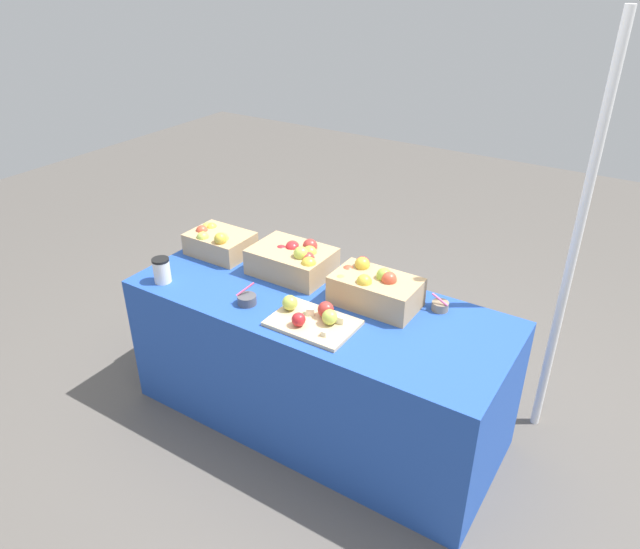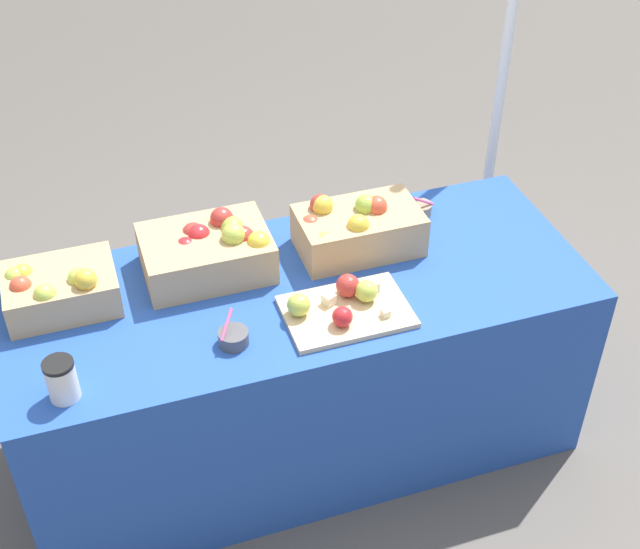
# 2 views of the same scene
# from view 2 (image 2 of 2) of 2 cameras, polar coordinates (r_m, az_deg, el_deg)

# --- Properties ---
(ground_plane) EXTENTS (10.00, 10.00, 0.00)m
(ground_plane) POSITION_cam_2_polar(r_m,az_deg,el_deg) (3.36, -1.19, -10.46)
(ground_plane) COLOR #56514C
(table) EXTENTS (1.90, 0.76, 0.74)m
(table) POSITION_cam_2_polar(r_m,az_deg,el_deg) (3.08, -1.28, -5.96)
(table) COLOR #234CAD
(table) RESTS_ON ground_plane
(apple_crate_left) EXTENTS (0.34, 0.25, 0.17)m
(apple_crate_left) POSITION_cam_2_polar(r_m,az_deg,el_deg) (2.83, -16.65, -0.85)
(apple_crate_left) COLOR tan
(apple_crate_left) RESTS_ON table
(apple_crate_middle) EXTENTS (0.41, 0.29, 0.19)m
(apple_crate_middle) POSITION_cam_2_polar(r_m,az_deg,el_deg) (2.87, -7.25, 1.59)
(apple_crate_middle) COLOR tan
(apple_crate_middle) RESTS_ON table
(apple_crate_right) EXTENTS (0.41, 0.24, 0.19)m
(apple_crate_right) POSITION_cam_2_polar(r_m,az_deg,el_deg) (2.94, 2.34, 3.03)
(apple_crate_right) COLOR tan
(apple_crate_right) RESTS_ON table
(cutting_board_front) EXTENTS (0.39, 0.27, 0.09)m
(cutting_board_front) POSITION_cam_2_polar(r_m,az_deg,el_deg) (2.71, 1.53, -2.02)
(cutting_board_front) COLOR #D1B284
(cutting_board_front) RESTS_ON table
(sample_bowl_near) EXTENTS (0.08, 0.08, 0.09)m
(sample_bowl_near) POSITION_cam_2_polar(r_m,az_deg,el_deg) (3.16, 6.57, 4.28)
(sample_bowl_near) COLOR gray
(sample_bowl_near) RESTS_ON table
(sample_bowl_mid) EXTENTS (0.09, 0.10, 0.10)m
(sample_bowl_mid) POSITION_cam_2_polar(r_m,az_deg,el_deg) (2.62, -5.67, -4.09)
(sample_bowl_mid) COLOR #4C4C51
(sample_bowl_mid) RESTS_ON table
(coffee_cup) EXTENTS (0.09, 0.09, 0.13)m
(coffee_cup) POSITION_cam_2_polar(r_m,az_deg,el_deg) (2.53, -16.48, -6.60)
(coffee_cup) COLOR silver
(coffee_cup) RESTS_ON table
(tent_pole) EXTENTS (0.04, 0.04, 2.06)m
(tent_pole) POSITION_cam_2_polar(r_m,az_deg,el_deg) (3.50, 11.78, 12.35)
(tent_pole) COLOR white
(tent_pole) RESTS_ON ground_plane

